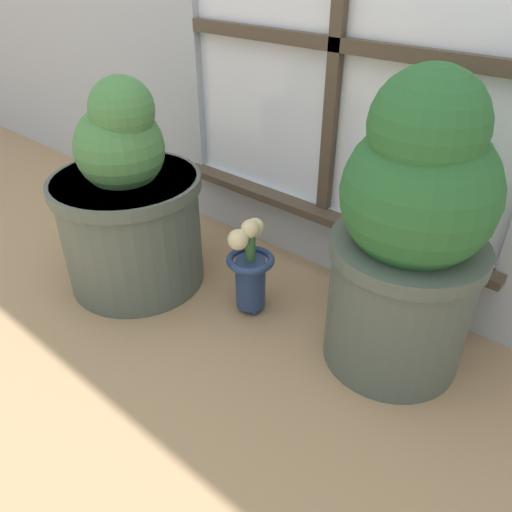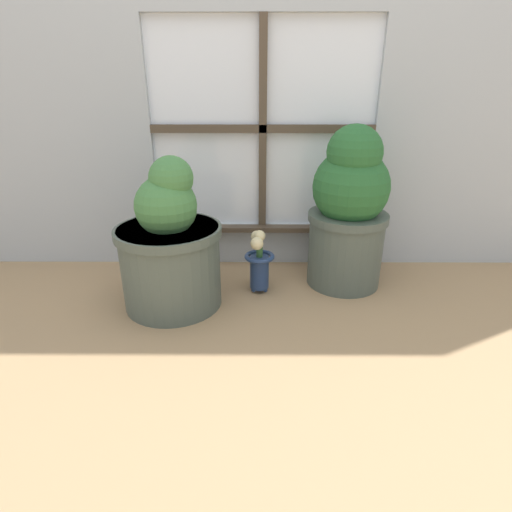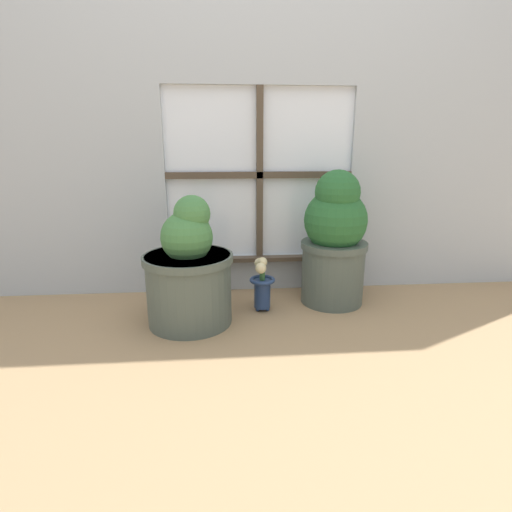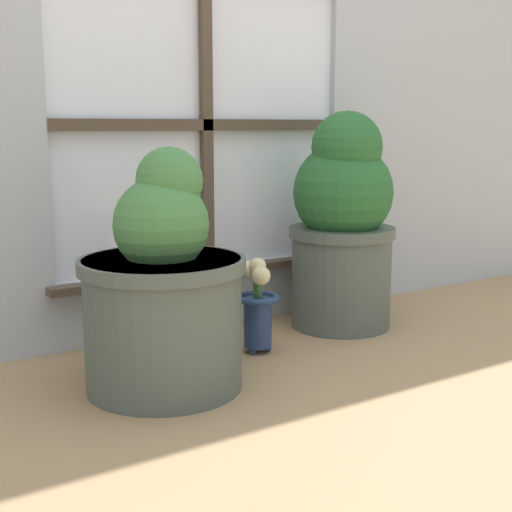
% 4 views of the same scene
% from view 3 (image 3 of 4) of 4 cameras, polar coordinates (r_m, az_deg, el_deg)
% --- Properties ---
extents(ground_plane, '(10.00, 10.00, 0.00)m').
position_cam_3_polar(ground_plane, '(1.86, 2.17, -11.07)').
color(ground_plane, tan).
extents(wall_with_window, '(4.40, 0.10, 2.50)m').
position_cam_3_polar(wall_with_window, '(2.31, 0.54, 26.72)').
color(wall_with_window, '#B2B7BC').
rests_on(wall_with_window, ground_plane).
extents(potted_plant_left, '(0.42, 0.42, 0.62)m').
position_cam_3_polar(potted_plant_left, '(1.91, -9.56, -2.41)').
color(potted_plant_left, '#4C564C').
rests_on(potted_plant_left, ground_plane).
extents(potted_plant_right, '(0.35, 0.35, 0.72)m').
position_cam_3_polar(potted_plant_right, '(2.15, 11.14, 2.26)').
color(potted_plant_right, '#4C564C').
rests_on(potted_plant_right, ground_plane).
extents(flower_vase, '(0.13, 0.13, 0.29)m').
position_cam_3_polar(flower_vase, '(2.05, 0.86, -4.05)').
color(flower_vase, navy).
rests_on(flower_vase, ground_plane).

